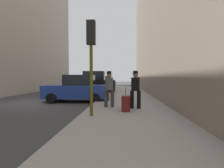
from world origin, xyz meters
TOP-DOWN VIEW (x-y plane):
  - ground_plane at (0.00, 0.00)m, footprint 120.00×120.00m
  - sidewalk at (6.00, 0.00)m, footprint 4.00×40.00m
  - parked_blue_sedan at (2.65, 0.78)m, footprint 4.25×2.15m
  - parked_black_suv at (2.65, 6.82)m, footprint 4.63×2.11m
  - parked_dark_green_sedan at (2.65, 12.76)m, footprint 4.26×2.18m
  - fire_hydrant at (4.45, 2.97)m, footprint 0.42×0.22m
  - traffic_light at (4.50, -4.14)m, footprint 0.32×0.32m
  - pedestrian_with_fedora at (6.29, -2.44)m, footprint 0.51×0.43m
  - pedestrian_in_red_jacket at (4.87, 0.26)m, footprint 0.52×0.45m
  - pedestrian_with_beanie at (5.02, -2.12)m, footprint 0.51×0.43m
  - rolling_suitcase at (5.82, -3.09)m, footprint 0.37×0.57m

SIDE VIEW (x-z plane):
  - ground_plane at x=0.00m, z-range 0.00..0.00m
  - sidewalk at x=6.00m, z-range 0.00..0.15m
  - rolling_suitcase at x=5.82m, z-range -0.03..1.01m
  - fire_hydrant at x=4.45m, z-range 0.15..0.85m
  - parked_blue_sedan at x=2.65m, z-range -0.05..1.74m
  - parked_dark_green_sedan at x=2.65m, z-range -0.05..1.74m
  - parked_black_suv at x=2.65m, z-range -0.09..2.16m
  - pedestrian_in_red_jacket at x=4.87m, z-range 0.25..1.96m
  - pedestrian_with_fedora at x=6.29m, z-range 0.25..2.02m
  - pedestrian_with_beanie at x=5.02m, z-range 0.25..2.02m
  - traffic_light at x=4.50m, z-range 0.96..4.56m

